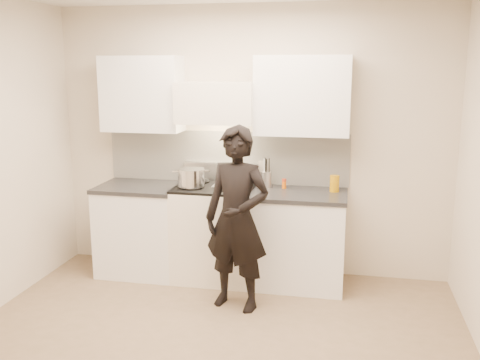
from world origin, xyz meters
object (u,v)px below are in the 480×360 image
stove (215,232)px  counter_right (298,238)px  person (237,219)px  utensil_crock (266,178)px  wok (237,174)px

stove → counter_right: (0.83, 0.00, -0.01)m
counter_right → person: bearing=-126.8°
person → utensil_crock: bearing=94.7°
stove → person: (0.36, -0.63, 0.33)m
wok → utensil_crock: wok is taller
stove → counter_right: bearing=0.0°
wok → utensil_crock: (0.29, 0.02, -0.04)m
utensil_crock → person: person is taller
stove → counter_right: size_ratio=1.04×
utensil_crock → person: 0.83m
counter_right → wok: wok is taller
person → counter_right: bearing=67.2°
stove → person: bearing=-60.2°
stove → utensil_crock: size_ratio=3.30×
counter_right → wok: size_ratio=2.29×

